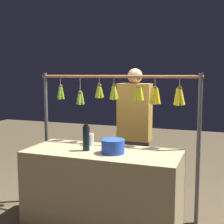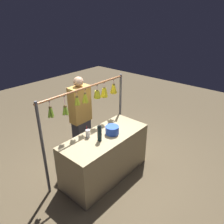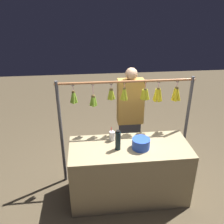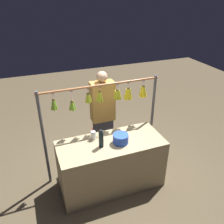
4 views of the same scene
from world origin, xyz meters
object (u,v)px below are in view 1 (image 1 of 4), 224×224
at_px(drink_cup, 90,139).
at_px(water_bottle, 86,138).
at_px(vendor_person, 134,137).
at_px(blue_bucket, 113,146).

bearing_deg(drink_cup, water_bottle, 102.84).
height_order(water_bottle, vendor_person, vendor_person).
bearing_deg(vendor_person, blue_bucket, 90.36).
bearing_deg(vendor_person, drink_cup, 58.57).
bearing_deg(blue_bucket, drink_cup, -33.60).
distance_m(water_bottle, blue_bucket, 0.30).
distance_m(water_bottle, vendor_person, 0.84).
distance_m(blue_bucket, drink_cup, 0.41).
bearing_deg(drink_cup, blue_bucket, 146.40).
bearing_deg(water_bottle, vendor_person, -110.49).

